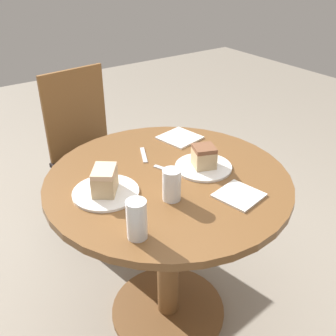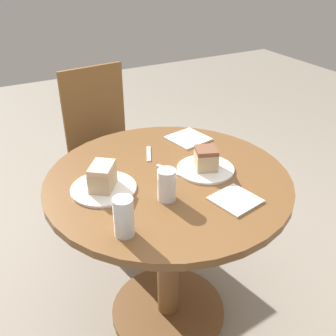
# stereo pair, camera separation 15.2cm
# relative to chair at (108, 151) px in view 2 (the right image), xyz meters

# --- Properties ---
(ground_plane) EXTENTS (8.00, 8.00, 0.00)m
(ground_plane) POSITION_rel_chair_xyz_m (-0.05, -0.86, -0.48)
(ground_plane) COLOR gray
(table) EXTENTS (0.97, 0.97, 0.77)m
(table) POSITION_rel_chair_xyz_m (-0.05, -0.86, 0.08)
(table) COLOR brown
(table) RESTS_ON ground_plane
(chair) EXTENTS (0.46, 0.51, 0.96)m
(chair) POSITION_rel_chair_xyz_m (0.00, 0.00, 0.00)
(chair) COLOR brown
(chair) RESTS_ON ground_plane
(plate_near) EXTENTS (0.23, 0.23, 0.01)m
(plate_near) POSITION_rel_chair_xyz_m (0.11, -0.88, 0.30)
(plate_near) COLOR white
(plate_near) RESTS_ON table
(plate_far) EXTENTS (0.25, 0.25, 0.01)m
(plate_far) POSITION_rel_chair_xyz_m (-0.30, -0.82, 0.30)
(plate_far) COLOR white
(plate_far) RESTS_ON table
(cake_slice_near) EXTENTS (0.11, 0.11, 0.09)m
(cake_slice_near) POSITION_rel_chair_xyz_m (0.11, -0.88, 0.34)
(cake_slice_near) COLOR tan
(cake_slice_near) RESTS_ON plate_near
(cake_slice_far) EXTENTS (0.13, 0.14, 0.09)m
(cake_slice_far) POSITION_rel_chair_xyz_m (-0.30, -0.82, 0.35)
(cake_slice_far) COLOR tan
(cake_slice_far) RESTS_ON plate_far
(glass_lemonade) EXTENTS (0.07, 0.07, 0.12)m
(glass_lemonade) POSITION_rel_chair_xyz_m (-0.12, -0.99, 0.34)
(glass_lemonade) COLOR silver
(glass_lemonade) RESTS_ON table
(glass_water) EXTENTS (0.07, 0.07, 0.13)m
(glass_water) POSITION_rel_chair_xyz_m (-0.33, -1.10, 0.35)
(glass_water) COLOR silver
(glass_water) RESTS_ON table
(napkin_stack) EXTENTS (0.19, 0.19, 0.01)m
(napkin_stack) POSITION_rel_chair_xyz_m (0.19, -0.60, 0.29)
(napkin_stack) COLOR silver
(napkin_stack) RESTS_ON table
(fork) EXTENTS (0.07, 0.15, 0.00)m
(fork) POSITION_rel_chair_xyz_m (-0.02, -0.83, 0.29)
(fork) COLOR silver
(fork) RESTS_ON table
(spoon) EXTENTS (0.07, 0.13, 0.00)m
(spoon) POSITION_rel_chair_xyz_m (-0.03, -0.65, 0.29)
(spoon) COLOR silver
(spoon) RESTS_ON table
(napkin_side) EXTENTS (0.18, 0.18, 0.01)m
(napkin_side) POSITION_rel_chair_xyz_m (0.08, -1.12, 0.29)
(napkin_side) COLOR silver
(napkin_side) RESTS_ON table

